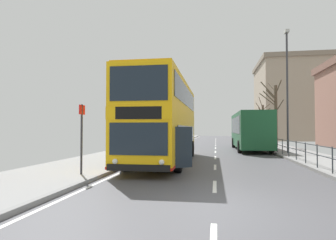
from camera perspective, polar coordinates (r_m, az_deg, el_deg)
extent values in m
cube|color=#49494E|center=(7.30, 8.93, -16.60)|extent=(8.40, 140.00, 0.06)
cube|color=silver|center=(9.83, 9.02, -12.52)|extent=(0.12, 2.00, 0.00)
cube|color=silver|center=(14.58, 9.10, -8.98)|extent=(0.12, 2.00, 0.00)
cube|color=silver|center=(19.35, 9.14, -7.18)|extent=(0.12, 2.00, 0.00)
cube|color=silver|center=(24.13, 9.16, -6.09)|extent=(0.12, 2.00, 0.00)
cube|color=silver|center=(28.92, 9.18, -5.36)|extent=(0.12, 2.00, 0.00)
cube|color=silver|center=(33.71, 9.19, -4.84)|extent=(0.12, 2.00, 0.00)
cube|color=silver|center=(38.50, 9.20, -4.45)|extent=(0.12, 2.00, 0.00)
cube|color=silver|center=(43.30, 9.20, -4.15)|extent=(0.12, 2.00, 0.00)
cube|color=silver|center=(48.09, 9.21, -3.90)|extent=(0.12, 2.00, 0.00)
cube|color=silver|center=(52.89, 9.21, -3.70)|extent=(0.12, 2.00, 0.00)
cube|color=silver|center=(57.69, 9.22, -3.54)|extent=(0.12, 2.00, 0.00)
cube|color=silver|center=(8.32, -20.42, -14.43)|extent=(0.12, 133.00, 0.00)
cube|color=gray|center=(8.48, -22.53, -13.70)|extent=(0.20, 140.00, 0.14)
cube|color=#F4B20F|center=(16.26, -0.63, -3.77)|extent=(2.51, 11.44, 1.84)
cube|color=#F4B20F|center=(16.26, -0.63, 0.31)|extent=(2.52, 11.50, 0.48)
cube|color=#F4B20F|center=(16.33, -0.63, 4.09)|extent=(2.51, 11.44, 1.68)
cube|color=#D0970D|center=(16.44, -0.63, 7.13)|extent=(2.44, 11.10, 0.08)
cube|color=#19232D|center=(10.65, -5.79, -3.65)|extent=(2.16, 0.04, 1.17)
cube|color=black|center=(10.66, -5.78, 1.39)|extent=(1.72, 0.04, 0.46)
cube|color=#19232D|center=(10.77, -5.76, 7.12)|extent=(2.16, 0.04, 1.27)
cube|color=black|center=(10.73, -5.81, -9.20)|extent=(2.33, 0.09, 0.24)
cube|color=#B2140F|center=(16.31, -0.63, -6.78)|extent=(2.54, 11.50, 0.10)
cube|color=#19232D|center=(16.38, 3.82, -2.85)|extent=(0.06, 8.91, 0.95)
cube|color=#19232D|center=(16.18, 3.72, 4.44)|extent=(0.07, 10.29, 1.01)
cube|color=#19232D|center=(16.78, -4.65, -2.82)|extent=(0.06, 8.91, 0.95)
cube|color=#19232D|center=(16.59, -4.86, 4.29)|extent=(0.07, 10.29, 1.01)
sphere|color=white|center=(10.51, -1.24, -8.16)|extent=(0.20, 0.20, 0.20)
sphere|color=white|center=(10.94, -10.22, -7.88)|extent=(0.20, 0.20, 0.20)
cube|color=#19232D|center=(11.44, 2.93, -5.27)|extent=(0.68, 0.49, 1.58)
cube|color=black|center=(11.78, 1.44, -5.17)|extent=(0.10, 0.90, 1.58)
cylinder|color=black|center=(12.67, 1.99, -7.74)|extent=(0.31, 1.04, 1.04)
cylinder|color=black|center=(13.16, -8.32, -7.50)|extent=(0.31, 1.04, 1.04)
cylinder|color=black|center=(19.94, 4.56, -5.54)|extent=(0.31, 1.04, 1.04)
cylinder|color=black|center=(20.26, -2.12, -5.49)|extent=(0.31, 1.04, 1.04)
cube|color=#19512D|center=(26.76, 15.51, -1.86)|extent=(2.55, 10.54, 2.88)
cube|color=#19232D|center=(26.65, 12.87, -1.01)|extent=(0.11, 8.93, 1.38)
cube|color=#19232D|center=(26.94, 18.11, -0.98)|extent=(0.11, 8.93, 1.38)
cube|color=#19232D|center=(32.00, 14.38, -1.32)|extent=(2.10, 0.05, 1.73)
cylinder|color=black|center=(29.93, 12.55, -4.31)|extent=(0.29, 0.96, 0.96)
cylinder|color=black|center=(30.18, 17.01, -4.25)|extent=(0.29, 0.96, 0.96)
cylinder|color=black|center=(23.24, 13.67, -5.05)|extent=(0.29, 0.96, 0.96)
cylinder|color=black|center=(23.56, 19.38, -4.96)|extent=(0.29, 0.96, 0.96)
cylinder|color=#2D3338|center=(13.00, 29.22, -6.78)|extent=(0.05, 0.05, 1.03)
cylinder|color=#2D3338|center=(14.62, 26.90, -6.23)|extent=(0.05, 0.05, 1.03)
cylinder|color=#2D3338|center=(16.27, 25.06, -5.78)|extent=(0.05, 0.05, 1.03)
cylinder|color=#2D3338|center=(17.92, 23.56, -5.40)|extent=(0.05, 0.05, 1.03)
cylinder|color=#2D3338|center=(19.59, 22.31, -5.09)|extent=(0.05, 0.05, 1.03)
cylinder|color=#2D3338|center=(21.27, 21.26, -4.83)|extent=(0.05, 0.05, 1.03)
cylinder|color=#2D3338|center=(22.95, 20.37, -4.60)|extent=(0.05, 0.05, 1.03)
cylinder|color=#2D3338|center=(24.63, 19.59, -4.41)|extent=(0.05, 0.05, 1.03)
cylinder|color=#2D3338|center=(14.59, 26.88, -4.42)|extent=(0.04, 20.63, 0.04)
cylinder|color=#2D3338|center=(14.62, 26.90, -6.02)|extent=(0.04, 20.63, 0.04)
cylinder|color=#2D2D33|center=(11.62, -16.39, -3.58)|extent=(0.08, 0.08, 2.63)
cube|color=red|center=(11.66, -16.30, 1.92)|extent=(0.04, 0.44, 0.36)
cylinder|color=#38383D|center=(22.86, 22.09, 4.93)|extent=(0.14, 0.14, 8.61)
cube|color=#B2B2AD|center=(23.77, 21.96, 15.59)|extent=(0.28, 0.60, 0.20)
cylinder|color=#4C3D2D|center=(42.76, 17.89, -0.57)|extent=(0.30, 0.30, 5.03)
cylinder|color=#4C3D2D|center=(43.33, 18.48, 2.44)|extent=(1.16, 0.89, 0.92)
cylinder|color=#4C3D2D|center=(42.52, 17.49, 1.63)|extent=(0.78, 0.66, 1.04)
cylinder|color=#4C3D2D|center=(43.49, 17.51, 3.20)|extent=(0.46, 1.34, 1.82)
cylinder|color=#4C3D2D|center=(42.98, 18.52, 1.74)|extent=(1.08, 0.25, 0.75)
cylinder|color=#4C3D2D|center=(43.47, 18.44, 0.50)|extent=(1.16, 1.33, 0.98)
cylinder|color=#4C3D2D|center=(42.79, 17.24, 2.27)|extent=(1.00, 0.09, 1.49)
cylinder|color=brown|center=(29.86, 20.14, 0.74)|extent=(0.30, 0.30, 5.88)
cylinder|color=brown|center=(29.49, 20.58, 5.96)|extent=(0.39, 1.37, 1.22)
cylinder|color=brown|center=(29.28, 19.32, 4.59)|extent=(1.17, 1.38, 0.93)
cylinder|color=brown|center=(29.27, 18.74, 3.74)|extent=(1.72, 1.19, 1.16)
cylinder|color=brown|center=(29.51, 20.78, 2.55)|extent=(0.61, 1.03, 1.13)
cylinder|color=brown|center=(29.50, 18.83, 5.49)|extent=(1.59, 0.99, 1.54)
cylinder|color=brown|center=(30.68, 19.41, 6.01)|extent=(0.58, 1.32, 1.10)
cylinder|color=brown|center=(29.51, 19.04, 4.18)|extent=(1.36, 0.86, 1.19)
cube|color=gray|center=(54.54, 24.35, 3.11)|extent=(13.63, 13.73, 12.59)
cube|color=slate|center=(55.48, 24.27, 9.96)|extent=(14.18, 14.28, 0.70)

